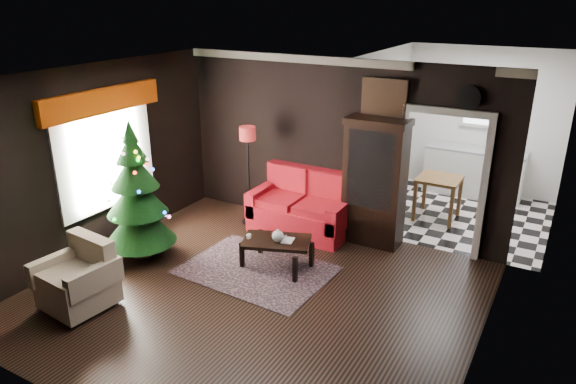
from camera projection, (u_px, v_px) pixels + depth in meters
The scene contains 26 objects.
floor at pixel (254, 295), 6.89m from camera, with size 5.50×5.50×0.00m, color black.
ceiling at pixel (249, 79), 5.89m from camera, with size 5.50×5.50×0.00m, color white.
wall_back at pixel (337, 147), 8.43m from camera, with size 5.50×5.50×0.00m, color black.
wall_front at pixel (86, 291), 4.35m from camera, with size 5.50×5.50×0.00m, color black.
wall_left at pixel (93, 162), 7.65m from camera, with size 5.50×5.50×0.00m, color black.
wall_right at pixel (488, 246), 5.13m from camera, with size 5.50×5.50×0.00m, color black.
doorway at pixel (441, 185), 7.77m from camera, with size 1.10×0.10×2.10m, color silver, non-canonical shape.
left_window at pixel (105, 156), 7.78m from camera, with size 0.05×1.60×1.40m, color white.
valance at pixel (102, 101), 7.45m from camera, with size 0.12×2.10×0.35m, color #A63604.
kitchen_floor at pixel (457, 215), 9.36m from camera, with size 3.00×3.00×0.00m, color silver.
kitchen_window at pixel (484, 106), 9.94m from camera, with size 0.70×0.06×0.70m, color white.
rug at pixel (257, 270), 7.50m from camera, with size 2.03×1.48×0.01m, color #44323E.
loveseat at pixel (301, 203), 8.56m from camera, with size 1.70×0.90×1.00m, color maroon, non-canonical shape.
curio_cabinet at pixel (375, 185), 8.05m from camera, with size 0.90×0.45×1.90m, color black, non-canonical shape.
floor_lamp at pixel (249, 176), 8.81m from camera, with size 0.29×0.29×1.70m, color black, non-canonical shape.
christmas_tree at pixel (136, 192), 7.50m from camera, with size 1.03×1.03×1.97m, color black, non-canonical shape.
armchair at pixel (76, 275), 6.47m from camera, with size 0.80×0.80×0.82m, color tan, non-canonical shape.
coffee_table at pixel (277, 253), 7.52m from camera, with size 0.94×0.57×0.42m, color black, non-canonical shape.
teapot at pixel (278, 236), 7.35m from camera, with size 0.19×0.19×0.18m, color silver, non-canonical shape.
cup_a at pixel (249, 236), 7.49m from camera, with size 0.06×0.06×0.06m, color white.
cup_b at pixel (248, 237), 7.48m from camera, with size 0.06×0.06×0.05m, color white.
book at pixel (283, 234), 7.39m from camera, with size 0.16×0.02×0.21m, color tan.
wall_clock at pixel (469, 97), 7.14m from camera, with size 0.32×0.32×0.06m, color white.
painting at pixel (384, 98), 7.74m from camera, with size 0.62×0.05×0.52m, color tan.
kitchen_counter at pixel (473, 173), 10.18m from camera, with size 1.80×0.60×0.90m, color silver.
kitchen_table at pixel (437, 198), 9.12m from camera, with size 0.70×0.70×0.75m, color brown, non-canonical shape.
Camera 1 is at (3.31, -4.97, 3.71)m, focal length 32.85 mm.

